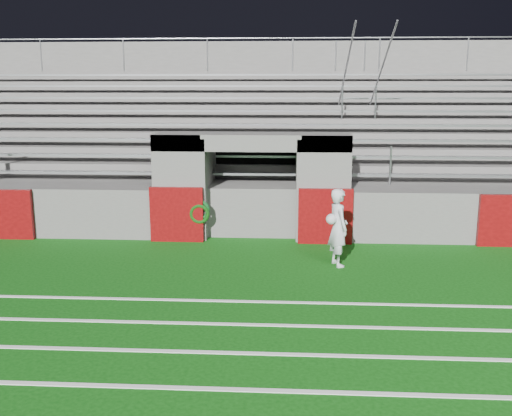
{
  "coord_description": "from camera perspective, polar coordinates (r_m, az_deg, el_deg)",
  "views": [
    {
      "loc": [
        0.91,
        -10.46,
        3.69
      ],
      "look_at": [
        0.2,
        1.8,
        1.1
      ],
      "focal_mm": 40.0,
      "sensor_mm": 36.0,
      "label": 1
    }
  ],
  "objects": [
    {
      "name": "hose_coil",
      "position": [
        13.87,
        -5.67,
        -0.39
      ],
      "size": [
        0.5,
        0.14,
        0.59
      ],
      "color": "#0E461A",
      "rests_on": "ground"
    },
    {
      "name": "goalkeeper_with_ball",
      "position": [
        12.07,
        8.21,
        -1.91
      ],
      "size": [
        0.57,
        0.7,
        1.65
      ],
      "color": "silver",
      "rests_on": "ground"
    },
    {
      "name": "stadium_structure",
      "position": [
        18.58,
        0.49,
        5.12
      ],
      "size": [
        26.0,
        8.48,
        5.42
      ],
      "color": "#565452",
      "rests_on": "ground"
    },
    {
      "name": "ground",
      "position": [
        11.13,
        -1.58,
        -7.46
      ],
      "size": [
        90.0,
        90.0,
        0.0
      ],
      "primitive_type": "plane",
      "color": "#0B470C",
      "rests_on": "ground"
    }
  ]
}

